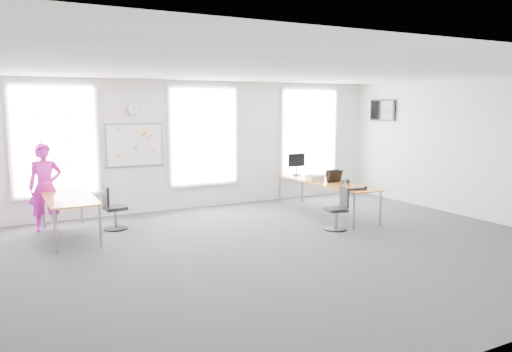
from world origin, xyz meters
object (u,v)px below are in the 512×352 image
desk_right (325,183)px  monitor (297,162)px  headphones (345,182)px  chair_left (113,210)px  chair_right (338,211)px  desk_left (69,200)px  person (45,187)px  keyboard (355,189)px

desk_right → monitor: size_ratio=5.56×
headphones → monitor: size_ratio=0.34×
chair_left → chair_right: bearing=-122.3°
desk_left → chair_right: bearing=-21.8°
person → keyboard: size_ratio=3.60×
chair_right → person: bearing=-104.7°
monitor → desk_left: bearing=-176.4°
keyboard → desk_right: bearing=100.0°
desk_left → keyboard: (5.25, -1.75, 0.03)m
desk_right → headphones: bearing=-77.1°
keyboard → person: bearing=172.9°
desk_right → monitor: 1.21m
desk_left → chair_right: (4.74, -1.89, -0.34)m
desk_left → keyboard: 5.53m
chair_right → headphones: size_ratio=4.55×
chair_right → chair_left: (-3.91, 2.08, 0.02)m
chair_right → keyboard: 0.65m
chair_right → chair_left: 4.43m
chair_right → desk_right: bearing=166.8°
person → headphones: bearing=-12.3°
desk_left → person: bearing=113.4°
desk_right → monitor: monitor is taller
desk_left → monitor: 5.40m
chair_right → person: size_ratio=0.49×
headphones → monitor: (-0.16, 1.69, 0.27)m
desk_right → desk_left: bearing=174.3°
desk_right → keyboard: size_ratio=6.30×
desk_right → chair_left: 4.64m
desk_left → headphones: bearing=-11.1°
chair_left → person: 1.36m
desk_right → chair_left: size_ratio=3.40×
chair_left → headphones: (4.70, -1.27, 0.39)m
desk_left → headphones: size_ratio=11.47×
desk_left → chair_right: 5.11m
chair_left → keyboard: (4.42, -1.94, 0.35)m
desk_left → headphones: (5.52, -1.08, 0.07)m
chair_right → monitor: bearing=178.8°
desk_right → person: bearing=167.3°
chair_left → monitor: bearing=-89.1°
desk_right → chair_right: bearing=-116.1°
chair_right → person: 5.72m
desk_left → headphones: 5.63m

